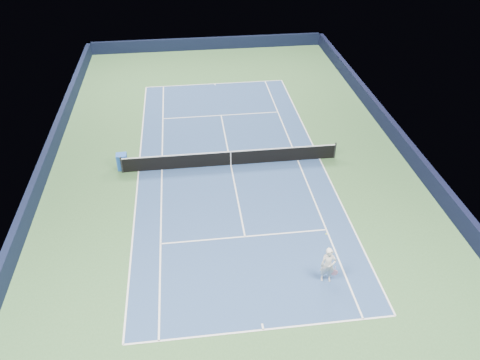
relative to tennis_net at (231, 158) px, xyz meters
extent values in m
plane|color=#365D32|center=(0.00, 0.00, -0.50)|extent=(40.00, 40.00, 0.00)
cube|color=black|center=(0.00, 19.82, 0.05)|extent=(22.00, 0.35, 1.10)
cube|color=black|center=(10.82, 0.00, 0.05)|extent=(0.35, 40.00, 1.10)
cube|color=black|center=(-10.82, 0.00, 0.05)|extent=(0.35, 40.00, 1.10)
cube|color=navy|center=(0.00, 0.00, -0.50)|extent=(10.97, 23.77, 0.01)
cube|color=white|center=(0.00, 11.88, -0.50)|extent=(10.97, 0.08, 0.00)
cube|color=white|center=(0.00, -11.88, -0.50)|extent=(10.97, 0.08, 0.00)
cube|color=white|center=(5.49, 0.00, -0.50)|extent=(0.08, 23.77, 0.00)
cube|color=white|center=(-5.49, 0.00, -0.50)|extent=(0.08, 23.77, 0.00)
cube|color=white|center=(4.12, 0.00, -0.50)|extent=(0.08, 23.77, 0.00)
cube|color=white|center=(-4.12, 0.00, -0.50)|extent=(0.08, 23.77, 0.00)
cube|color=white|center=(0.00, 6.40, -0.50)|extent=(8.23, 0.08, 0.00)
cube|color=white|center=(0.00, -6.40, -0.50)|extent=(8.23, 0.08, 0.00)
cube|color=white|center=(0.00, 0.00, -0.50)|extent=(0.08, 12.80, 0.00)
cube|color=white|center=(0.00, 11.73, -0.50)|extent=(0.08, 0.30, 0.00)
cube|color=white|center=(0.00, -11.73, -0.50)|extent=(0.08, 0.30, 0.00)
cylinder|color=black|center=(-6.40, 0.00, 0.03)|extent=(0.10, 0.10, 1.07)
cylinder|color=black|center=(6.40, 0.00, 0.03)|extent=(0.10, 0.10, 1.07)
cube|color=black|center=(0.00, 0.00, -0.05)|extent=(12.80, 0.03, 0.91)
cube|color=white|center=(0.00, 0.00, 0.44)|extent=(12.80, 0.04, 0.06)
cube|color=white|center=(0.00, 0.00, -0.05)|extent=(0.05, 0.04, 0.91)
cube|color=#1D4FB1|center=(-6.40, 0.43, -0.01)|extent=(0.63, 0.58, 0.99)
cube|color=silver|center=(-6.11, 0.43, -0.05)|extent=(0.08, 0.44, 0.44)
imported|color=silver|center=(3.19, -9.62, 0.41)|extent=(0.73, 0.54, 1.81)
cylinder|color=pink|center=(3.51, -9.67, 0.20)|extent=(0.03, 0.03, 0.30)
cylinder|color=black|center=(3.51, -9.67, -0.04)|extent=(0.30, 0.02, 0.30)
cylinder|color=#C47F94|center=(3.51, -9.67, -0.04)|extent=(0.32, 0.03, 0.32)
sphere|color=#C4E530|center=(3.29, -8.62, 1.31)|extent=(0.07, 0.07, 0.07)
camera|label=1|loc=(-2.37, -23.29, 15.15)|focal=35.00mm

